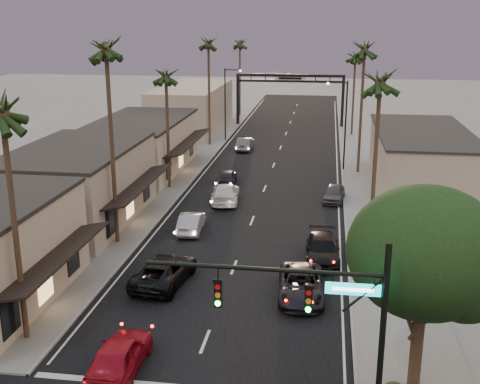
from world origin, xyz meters
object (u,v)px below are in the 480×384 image
(palm_la, at_px, (1,103))
(oncoming_red, at_px, (120,355))
(curbside_black, at_px, (323,249))
(oncoming_silver, at_px, (191,222))
(streetlight_left, at_px, (227,98))
(palm_far, at_px, (240,41))
(corner_tree, at_px, (427,258))
(palm_ra, at_px, (381,76))
(traffic_signal, at_px, (328,313))
(arch, at_px, (290,87))
(oncoming_pickup, at_px, (164,271))
(palm_rb, at_px, (365,45))
(palm_lc, at_px, (166,71))
(palm_ld, at_px, (208,40))
(palm_lb, at_px, (106,44))
(palm_rc, at_px, (356,54))
(curbside_near, at_px, (301,285))
(streetlight_right, at_px, (343,118))

(palm_la, distance_m, oncoming_red, 12.09)
(curbside_black, bearing_deg, oncoming_silver, 154.85)
(streetlight_left, bearing_deg, palm_far, 93.95)
(corner_tree, xyz_separation_m, palm_ra, (-0.88, 16.55, 5.46))
(traffic_signal, relative_size, palm_ra, 0.64)
(arch, distance_m, oncoming_pickup, 54.21)
(palm_rb, bearing_deg, oncoming_red, -107.67)
(corner_tree, height_order, palm_la, palm_la)
(palm_rb, bearing_deg, palm_lc, -155.06)
(traffic_signal, height_order, oncoming_silver, traffic_signal)
(arch, relative_size, palm_ld, 1.07)
(palm_ra, relative_size, palm_far, 1.00)
(oncoming_silver, bearing_deg, streetlight_left, -88.88)
(palm_la, relative_size, palm_ra, 1.00)
(palm_lb, relative_size, palm_rb, 1.07)
(oncoming_silver, bearing_deg, oncoming_red, 89.00)
(oncoming_red, xyz_separation_m, oncoming_pickup, (-0.47, 9.13, -0.04))
(corner_tree, xyz_separation_m, palm_far, (-17.78, 70.55, 5.46))
(oncoming_red, bearing_deg, palm_far, -86.07)
(arch, bearing_deg, palm_rb, -71.70)
(palm_ra, bearing_deg, corner_tree, -86.97)
(traffic_signal, xyz_separation_m, palm_la, (-14.29, 5.00, 6.36))
(arch, bearing_deg, palm_ld, -119.83)
(palm_lb, bearing_deg, palm_ld, 90.00)
(palm_lc, distance_m, palm_ra, 20.99)
(palm_la, height_order, oncoming_silver, palm_la)
(palm_ra, relative_size, oncoming_red, 2.74)
(streetlight_left, bearing_deg, oncoming_red, -85.81)
(traffic_signal, relative_size, palm_far, 0.64)
(palm_lb, height_order, palm_rb, palm_lb)
(palm_lb, distance_m, oncoming_red, 20.30)
(streetlight_left, bearing_deg, palm_ld, -119.25)
(corner_tree, bearing_deg, palm_rb, 91.37)
(palm_ld, bearing_deg, palm_far, 89.25)
(palm_rb, distance_m, curbside_black, 26.00)
(oncoming_red, xyz_separation_m, curbside_black, (8.62, 13.98, -0.07))
(corner_tree, bearing_deg, oncoming_red, -177.97)
(palm_la, xyz_separation_m, palm_rc, (17.20, 55.00, -0.97))
(palm_la, height_order, curbside_black, palm_la)
(palm_far, relative_size, curbside_near, 2.46)
(corner_tree, bearing_deg, palm_lb, 141.17)
(palm_ld, distance_m, palm_rc, 19.51)
(palm_rb, bearing_deg, corner_tree, -88.63)
(corner_tree, height_order, oncoming_pickup, corner_tree)
(arch, relative_size, oncoming_pickup, 2.71)
(palm_rc, distance_m, curbside_near, 49.67)
(streetlight_right, relative_size, oncoming_pickup, 1.61)
(corner_tree, xyz_separation_m, oncoming_pickup, (-13.13, 8.68, -5.20))
(palm_far, relative_size, oncoming_pickup, 2.36)
(palm_rb, bearing_deg, arch, 108.30)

